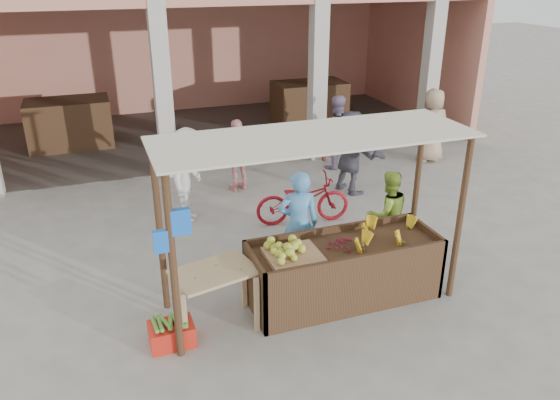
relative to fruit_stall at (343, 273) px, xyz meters
name	(u,v)px	position (x,y,z in m)	size (l,w,h in m)	color
ground	(309,304)	(-0.50, 0.00, -0.40)	(60.00, 60.00, 0.00)	gray
market_building	(182,30)	(-0.45, 8.93, 2.30)	(14.40, 6.40, 4.20)	tan
fruit_stall	(343,273)	(0.00, 0.00, 0.00)	(2.60, 0.95, 0.80)	#503320
stall_awning	(310,168)	(-0.51, 0.06, 1.58)	(4.09, 1.35, 2.39)	#503320
banana_heap	(384,233)	(0.60, 0.03, 0.49)	(1.04, 0.56, 0.19)	yellow
melon_tray	(293,252)	(-0.76, -0.03, 0.49)	(0.70, 0.61, 0.19)	#AC7F59
berry_heap	(343,242)	(-0.02, 0.01, 0.47)	(0.46, 0.38, 0.15)	maroon
side_table	(215,280)	(-1.80, -0.03, 0.27)	(1.13, 0.88, 0.81)	tan
papaya_pile	(214,263)	(-1.80, -0.03, 0.52)	(0.73, 0.42, 0.21)	#57912F
red_crate	(172,334)	(-2.41, -0.21, -0.26)	(0.54, 0.39, 0.28)	red
plantain_bundle	(171,322)	(-2.41, -0.21, -0.08)	(0.42, 0.29, 0.08)	#539134
produce_sacks	(336,148)	(2.36, 5.31, -0.10)	(0.99, 0.74, 0.60)	maroon
vendor_blue	(299,221)	(-0.35, 0.82, 0.47)	(0.66, 0.48, 1.75)	#529FDF
vendor_green	(388,212)	(1.17, 0.89, 0.35)	(0.72, 0.42, 1.50)	#99BF3C
motorcycle	(303,199)	(0.37, 2.43, 0.06)	(1.76, 0.61, 0.92)	maroon
shopper_a	(188,172)	(-1.51, 3.23, 0.53)	(1.19, 0.59, 1.85)	silver
shopper_b	(238,153)	(-0.28, 4.30, 0.40)	(0.93, 0.50, 1.59)	pink
shopper_c	(432,122)	(4.41, 4.53, 0.55)	(0.91, 0.59, 1.89)	tan
shopper_d	(350,150)	(1.81, 3.48, 0.49)	(1.64, 0.67, 1.78)	#504E5B
shopper_f	(336,129)	(2.13, 4.86, 0.51)	(0.89, 0.51, 1.82)	gray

